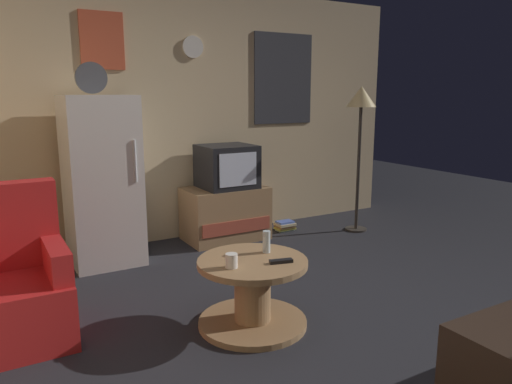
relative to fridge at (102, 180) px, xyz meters
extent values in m
plane|color=#232328|center=(1.00, -2.01, -0.75)|extent=(12.00, 12.00, 0.00)
cube|color=#D1B284|center=(1.00, 0.44, 0.53)|extent=(5.20, 0.10, 2.57)
cube|color=#333338|center=(2.16, 0.38, 0.92)|extent=(0.76, 0.02, 1.00)
cube|color=#C64C2D|center=(0.17, 0.38, 1.24)|extent=(0.40, 0.02, 0.52)
cylinder|color=silver|center=(1.06, 0.38, 1.22)|extent=(0.22, 0.03, 0.22)
cube|color=silver|center=(0.00, 0.00, 0.00)|extent=(0.60, 0.60, 1.50)
cylinder|color=silver|center=(0.22, -0.30, 0.20)|extent=(0.02, 0.02, 0.36)
cylinder|color=#4C4C51|center=(-0.05, -0.08, 0.89)|extent=(0.26, 0.04, 0.26)
cube|color=#9E754C|center=(1.26, 0.08, -0.48)|extent=(0.84, 0.52, 0.55)
cube|color=#AD4733|center=(1.26, -0.18, -0.56)|extent=(0.76, 0.01, 0.13)
cube|color=black|center=(1.28, 0.08, 0.02)|extent=(0.54, 0.50, 0.44)
cube|color=silver|center=(1.28, -0.17, 0.02)|extent=(0.41, 0.01, 0.33)
cylinder|color=#332D28|center=(2.68, -0.35, -0.74)|extent=(0.24, 0.24, 0.02)
cylinder|color=#332D28|center=(2.68, -0.35, -0.05)|extent=(0.04, 0.04, 1.40)
cone|color=#F2D18C|center=(2.68, -0.35, 0.73)|extent=(0.32, 0.32, 0.22)
cylinder|color=#9E754C|center=(0.54, -1.76, -0.73)|extent=(0.72, 0.72, 0.04)
cylinder|color=#9E754C|center=(0.54, -1.76, -0.53)|extent=(0.24, 0.24, 0.42)
cylinder|color=#9E754C|center=(0.54, -1.76, -0.32)|extent=(0.72, 0.72, 0.04)
cylinder|color=silver|center=(0.69, -1.68, -0.22)|extent=(0.05, 0.05, 0.15)
cylinder|color=silver|center=(0.35, -1.82, -0.25)|extent=(0.08, 0.08, 0.09)
cube|color=black|center=(0.67, -1.90, -0.29)|extent=(0.16, 0.08, 0.02)
cube|color=red|center=(-0.86, -1.21, -0.55)|extent=(0.68, 0.68, 0.40)
cube|color=red|center=(-0.86, -0.95, -0.07)|extent=(0.68, 0.16, 0.56)
cube|color=red|center=(-0.58, -1.21, -0.25)|extent=(0.12, 0.60, 0.20)
cube|color=#99B7AF|center=(1.97, 0.03, -0.75)|extent=(0.19, 0.12, 0.02)
cube|color=#9E9A39|center=(1.97, 0.03, -0.72)|extent=(0.21, 0.14, 0.02)
cube|color=olive|center=(1.97, 0.03, -0.70)|extent=(0.19, 0.16, 0.02)
cube|color=#C8B689|center=(1.97, 0.03, -0.68)|extent=(0.20, 0.17, 0.03)
cube|color=#4C67BF|center=(1.97, 0.03, -0.65)|extent=(0.18, 0.13, 0.02)
camera|label=1|loc=(-0.94, -4.37, 0.76)|focal=34.15mm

